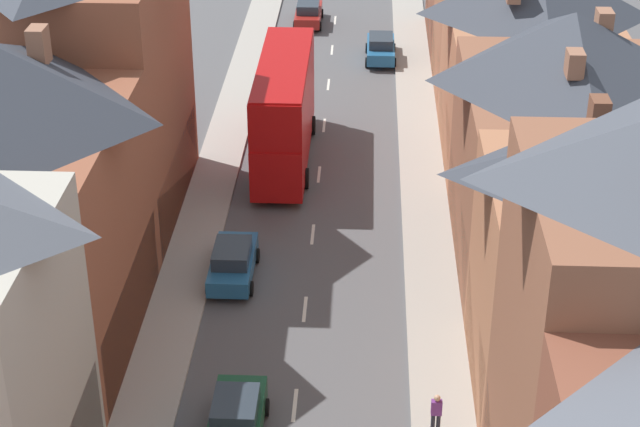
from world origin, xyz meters
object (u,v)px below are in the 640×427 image
at_px(car_near_blue, 381,48).
at_px(pedestrian_mid_left, 436,413).
at_px(double_decker_bus_lead, 284,109).
at_px(car_parked_right_a, 233,262).
at_px(car_far_grey, 308,13).
at_px(car_mid_white, 236,417).

relative_size(car_near_blue, pedestrian_mid_left, 2.64).
relative_size(double_decker_bus_lead, car_near_blue, 2.54).
bearing_deg(car_near_blue, double_decker_bus_lead, -108.45).
bearing_deg(car_parked_right_a, car_far_grey, 87.74).
bearing_deg(car_parked_right_a, double_decker_bus_lead, 83.52).
height_order(double_decker_bus_lead, car_parked_right_a, double_decker_bus_lead).
relative_size(car_parked_right_a, car_mid_white, 1.10).
height_order(double_decker_bus_lead, car_far_grey, double_decker_bus_lead).
xyz_separation_m(double_decker_bus_lead, car_mid_white, (0.01, -21.32, -1.97)).
distance_m(car_near_blue, pedestrian_mid_left, 35.75).
bearing_deg(pedestrian_mid_left, car_mid_white, -177.18).
relative_size(car_mid_white, pedestrian_mid_left, 2.38).
bearing_deg(double_decker_bus_lead, car_mid_white, -89.98).
bearing_deg(double_decker_bus_lead, car_far_grey, 89.98).
xyz_separation_m(car_mid_white, pedestrian_mid_left, (6.57, 0.32, 0.18)).
bearing_deg(car_far_grey, car_parked_right_a, -92.26).
distance_m(car_mid_white, pedestrian_mid_left, 6.58).
height_order(car_near_blue, pedestrian_mid_left, pedestrian_mid_left).
relative_size(car_near_blue, car_mid_white, 1.11).
xyz_separation_m(car_mid_white, car_far_grey, (0.00, 42.86, -0.04)).
xyz_separation_m(car_parked_right_a, car_mid_white, (1.30, -9.95, 0.04)).
bearing_deg(pedestrian_mid_left, car_near_blue, 92.68).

